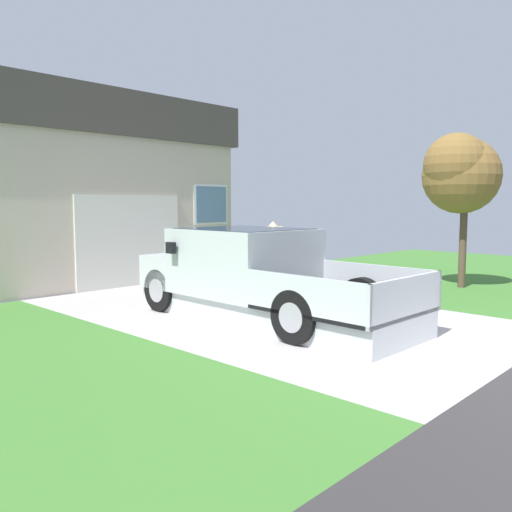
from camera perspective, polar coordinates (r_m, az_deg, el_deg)
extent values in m
cube|color=#B6AFAD|center=(9.86, 0.55, -6.33)|extent=(5.20, 9.00, 0.06)
cube|color=#417A2F|center=(17.10, 20.67, -1.58)|extent=(12.00, 9.00, 0.06)
cube|color=silver|center=(9.18, 1.68, -5.72)|extent=(1.90, 5.24, 0.42)
cube|color=silver|center=(9.52, -1.23, -0.51)|extent=(2.00, 2.21, 1.15)
cube|color=#1E2833|center=(9.49, -1.24, 1.56)|extent=(1.76, 2.03, 0.49)
cube|color=silver|center=(10.68, -6.87, -1.32)|extent=(1.97, 0.89, 0.62)
cube|color=black|center=(8.19, 9.45, -5.47)|extent=(2.00, 2.22, 0.06)
cube|color=silver|center=(7.40, 5.22, -4.49)|extent=(0.10, 2.18, 0.60)
cube|color=silver|center=(8.93, 13.01, -2.86)|extent=(0.10, 2.18, 0.60)
cube|color=silver|center=(7.59, 16.05, -4.43)|extent=(1.96, 0.10, 0.60)
cube|color=black|center=(9.39, -9.22, 0.89)|extent=(0.10, 0.18, 0.20)
cylinder|color=black|center=(10.13, -10.17, -3.63)|extent=(0.28, 0.80, 0.80)
cylinder|color=#9E9EA3|center=(10.13, -10.17, -3.63)|extent=(0.29, 0.45, 0.44)
cylinder|color=black|center=(11.17, -3.02, -2.68)|extent=(0.28, 0.80, 0.80)
cylinder|color=#9E9EA3|center=(11.17, -3.02, -2.68)|extent=(0.29, 0.45, 0.44)
cylinder|color=black|center=(7.68, 4.41, -6.55)|extent=(0.28, 0.80, 0.80)
cylinder|color=#9E9EA3|center=(7.68, 4.41, -6.55)|extent=(0.29, 0.45, 0.44)
cylinder|color=black|center=(9.01, 11.45, -4.81)|extent=(0.28, 0.80, 0.80)
cylinder|color=#9E9EA3|center=(9.01, 11.45, -4.81)|extent=(0.29, 0.45, 0.44)
cylinder|color=navy|center=(11.42, 1.70, -2.43)|extent=(0.15, 0.15, 0.83)
cylinder|color=navy|center=(11.11, 1.99, -2.66)|extent=(0.15, 0.15, 0.83)
cylinder|color=#4C9356|center=(11.19, 1.85, 0.82)|extent=(0.28, 0.28, 0.56)
cylinder|color=beige|center=(11.36, 1.70, 0.53)|extent=(0.09, 0.09, 0.65)
cylinder|color=beige|center=(11.03, 2.01, 0.38)|extent=(0.09, 0.09, 0.65)
sphere|color=beige|center=(11.16, 1.86, 2.93)|extent=(0.22, 0.22, 0.22)
cylinder|color=#D1B78E|center=(11.16, 1.86, 3.18)|extent=(0.47, 0.47, 0.01)
cone|color=#D1B78E|center=(11.16, 1.86, 3.50)|extent=(0.23, 0.23, 0.12)
cube|color=#232328|center=(11.16, 2.18, -4.23)|extent=(0.32, 0.15, 0.21)
torus|color=#232328|center=(11.14, 2.19, -3.45)|extent=(0.29, 0.02, 0.29)
cube|color=#C0B09E|center=(15.21, -23.88, 4.44)|extent=(9.58, 5.82, 3.64)
cube|color=#423D38|center=(15.37, -24.24, 13.31)|extent=(9.96, 6.05, 1.10)
cube|color=silver|center=(13.25, -13.47, 1.61)|extent=(2.90, 0.06, 2.24)
cube|color=slate|center=(14.83, -4.88, 5.59)|extent=(1.10, 0.05, 1.00)
cube|color=silver|center=(14.84, -4.92, 5.59)|extent=(1.23, 0.02, 1.12)
cylinder|color=brown|center=(13.63, 21.50, 1.12)|extent=(0.17, 0.17, 2.06)
sphere|color=olive|center=(13.65, 21.36, 8.13)|extent=(1.83, 1.83, 1.83)
sphere|color=olive|center=(13.44, 20.86, 9.22)|extent=(1.50, 1.50, 1.50)
cube|color=navy|center=(14.47, 0.79, -0.10)|extent=(0.58, 0.68, 0.95)
cube|color=navy|center=(14.43, 0.80, 1.98)|extent=(0.60, 0.71, 0.10)
cylinder|color=black|center=(14.18, 0.99, -2.15)|extent=(0.05, 0.18, 0.18)
cylinder|color=black|center=(14.51, 2.17, -1.98)|extent=(0.05, 0.18, 0.18)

